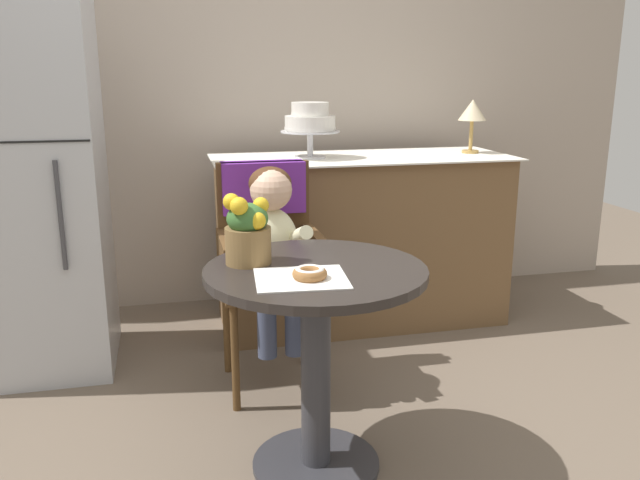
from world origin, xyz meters
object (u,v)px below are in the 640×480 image
refrigerator (26,184)px  table_lamp (472,112)px  flower_vase (248,230)px  tiered_cake_stand (310,122)px  donut_front (310,273)px  cafe_table (316,329)px  wicker_chair (267,238)px  seated_child (273,238)px

refrigerator → table_lamp: bearing=5.3°
flower_vase → tiered_cake_stand: bearing=68.5°
table_lamp → donut_front: bearing=-130.3°
cafe_table → table_lamp: table_lamp is taller
wicker_chair → flower_vase: (-0.16, -0.63, 0.19)m
cafe_table → table_lamp: size_ratio=2.53×
donut_front → refrigerator: (-1.00, 1.22, 0.11)m
cafe_table → refrigerator: refrigerator is taller
cafe_table → wicker_chair: bearing=93.6°
donut_front → flower_vase: flower_vase is taller
wicker_chair → seated_child: 0.16m
seated_child → refrigerator: (-1.00, 0.53, 0.17)m
wicker_chair → tiered_cake_stand: size_ratio=3.18×
cafe_table → table_lamp: 1.85m
cafe_table → tiered_cake_stand: size_ratio=2.40×
flower_vase → refrigerator: 1.31m
cafe_table → seated_child: 0.60m
refrigerator → seated_child: bearing=-27.7°
donut_front → cafe_table: bearing=69.1°
donut_front → tiered_cake_stand: size_ratio=0.35×
flower_vase → refrigerator: bearing=130.2°
wicker_chair → flower_vase: same height
cafe_table → refrigerator: 1.56m
seated_child → tiered_cake_stand: tiered_cake_stand is taller
table_lamp → flower_vase: bearing=-138.5°
wicker_chair → tiered_cake_stand: 0.79m
cafe_table → donut_front: size_ratio=6.78×
donut_front → flower_vase: size_ratio=0.45×
flower_vase → donut_front: bearing=-53.9°
cafe_table → tiered_cake_stand: tiered_cake_stand is taller
cafe_table → seated_child: bearing=94.5°
tiered_cake_stand → wicker_chair: bearing=-118.9°
flower_vase → table_lamp: (1.36, 1.21, 0.29)m
seated_child → donut_front: (-0.00, -0.69, 0.06)m
cafe_table → tiered_cake_stand: 1.45m
tiered_cake_stand → donut_front: bearing=-102.6°
seated_child → donut_front: bearing=-90.0°
seated_child → refrigerator: 1.15m
seated_child → table_lamp: size_ratio=2.55×
wicker_chair → refrigerator: refrigerator is taller
tiered_cake_stand → refrigerator: 1.36m
donut_front → refrigerator: refrigerator is taller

